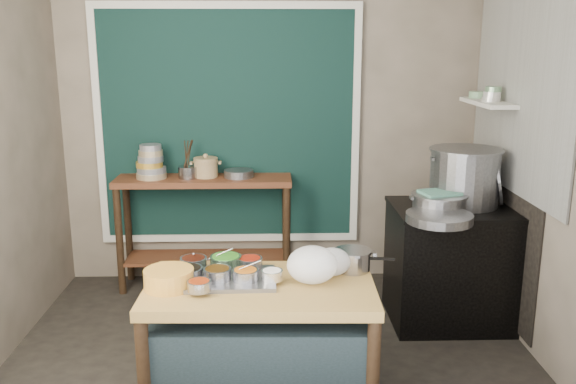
{
  "coord_description": "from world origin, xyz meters",
  "views": [
    {
      "loc": [
        0.0,
        -3.66,
        2.03
      ],
      "look_at": [
        0.12,
        0.25,
        1.07
      ],
      "focal_mm": 38.0,
      "sensor_mm": 36.0,
      "label": 1
    }
  ],
  "objects_px": {
    "stove_block": "(453,266)",
    "stock_pot": "(464,177)",
    "saucepan": "(352,260)",
    "back_counter": "(205,232)",
    "steamer": "(439,203)",
    "ceramic_crock": "(206,169)",
    "yellow_basin": "(169,279)",
    "prep_table": "(261,346)",
    "condiment_tray": "(229,279)",
    "utensil_cup": "(188,172)"
  },
  "relations": [
    {
      "from": "stove_block",
      "to": "stock_pot",
      "type": "relative_size",
      "value": 1.69
    },
    {
      "from": "saucepan",
      "to": "stock_pot",
      "type": "height_order",
      "value": "stock_pot"
    },
    {
      "from": "back_counter",
      "to": "steamer",
      "type": "relative_size",
      "value": 3.65
    },
    {
      "from": "stove_block",
      "to": "ceramic_crock",
      "type": "relative_size",
      "value": 4.28
    },
    {
      "from": "back_counter",
      "to": "yellow_basin",
      "type": "distance_m",
      "value": 1.89
    },
    {
      "from": "yellow_basin",
      "to": "saucepan",
      "type": "distance_m",
      "value": 1.05
    },
    {
      "from": "prep_table",
      "to": "yellow_basin",
      "type": "distance_m",
      "value": 0.65
    },
    {
      "from": "condiment_tray",
      "to": "saucepan",
      "type": "bearing_deg",
      "value": 11.85
    },
    {
      "from": "saucepan",
      "to": "back_counter",
      "type": "bearing_deg",
      "value": 127.99
    },
    {
      "from": "condiment_tray",
      "to": "steamer",
      "type": "relative_size",
      "value": 1.28
    },
    {
      "from": "yellow_basin",
      "to": "stove_block",
      "type": "bearing_deg",
      "value": 30.76
    },
    {
      "from": "steamer",
      "to": "back_counter",
      "type": "bearing_deg",
      "value": 153.78
    },
    {
      "from": "utensil_cup",
      "to": "steamer",
      "type": "relative_size",
      "value": 0.41
    },
    {
      "from": "back_counter",
      "to": "prep_table",
      "type": "bearing_deg",
      "value": -74.79
    },
    {
      "from": "yellow_basin",
      "to": "utensil_cup",
      "type": "distance_m",
      "value": 1.86
    },
    {
      "from": "steamer",
      "to": "ceramic_crock",
      "type": "bearing_deg",
      "value": 152.88
    },
    {
      "from": "condiment_tray",
      "to": "saucepan",
      "type": "xyz_separation_m",
      "value": [
        0.7,
        0.15,
        0.05
      ]
    },
    {
      "from": "saucepan",
      "to": "stock_pot",
      "type": "bearing_deg",
      "value": 51.37
    },
    {
      "from": "prep_table",
      "to": "saucepan",
      "type": "relative_size",
      "value": 5.65
    },
    {
      "from": "prep_table",
      "to": "stock_pot",
      "type": "distance_m",
      "value": 2.0
    },
    {
      "from": "prep_table",
      "to": "back_counter",
      "type": "distance_m",
      "value": 1.89
    },
    {
      "from": "utensil_cup",
      "to": "ceramic_crock",
      "type": "relative_size",
      "value": 0.77
    },
    {
      "from": "condiment_tray",
      "to": "saucepan",
      "type": "relative_size",
      "value": 2.3
    },
    {
      "from": "prep_table",
      "to": "yellow_basin",
      "type": "height_order",
      "value": "yellow_basin"
    },
    {
      "from": "condiment_tray",
      "to": "steamer",
      "type": "xyz_separation_m",
      "value": [
        1.41,
        0.92,
        0.18
      ]
    },
    {
      "from": "yellow_basin",
      "to": "saucepan",
      "type": "bearing_deg",
      "value": 12.93
    },
    {
      "from": "ceramic_crock",
      "to": "prep_table",
      "type": "bearing_deg",
      "value": -75.54
    },
    {
      "from": "stove_block",
      "to": "ceramic_crock",
      "type": "bearing_deg",
      "value": 158.14
    },
    {
      "from": "back_counter",
      "to": "condiment_tray",
      "type": "distance_m",
      "value": 1.82
    },
    {
      "from": "steamer",
      "to": "stock_pot",
      "type": "bearing_deg",
      "value": 39.43
    },
    {
      "from": "back_counter",
      "to": "stock_pot",
      "type": "xyz_separation_m",
      "value": [
        1.96,
        -0.67,
        0.61
      ]
    },
    {
      "from": "stove_block",
      "to": "prep_table",
      "type": "bearing_deg",
      "value": -142.19
    },
    {
      "from": "utensil_cup",
      "to": "steamer",
      "type": "xyz_separation_m",
      "value": [
        1.86,
        -0.84,
        -0.05
      ]
    },
    {
      "from": "ceramic_crock",
      "to": "saucepan",
      "type": "bearing_deg",
      "value": -58.6
    },
    {
      "from": "ceramic_crock",
      "to": "stove_block",
      "type": "bearing_deg",
      "value": -21.86
    },
    {
      "from": "prep_table",
      "to": "condiment_tray",
      "type": "height_order",
      "value": "condiment_tray"
    },
    {
      "from": "condiment_tray",
      "to": "ceramic_crock",
      "type": "height_order",
      "value": "ceramic_crock"
    },
    {
      "from": "yellow_basin",
      "to": "ceramic_crock",
      "type": "relative_size",
      "value": 1.28
    },
    {
      "from": "yellow_basin",
      "to": "prep_table",
      "type": "bearing_deg",
      "value": 4.37
    },
    {
      "from": "yellow_basin",
      "to": "steamer",
      "type": "distance_m",
      "value": 2.0
    },
    {
      "from": "condiment_tray",
      "to": "ceramic_crock",
      "type": "bearing_deg",
      "value": 99.62
    },
    {
      "from": "saucepan",
      "to": "stove_block",
      "type": "bearing_deg",
      "value": 51.34
    },
    {
      "from": "stove_block",
      "to": "condiment_tray",
      "type": "xyz_separation_m",
      "value": [
        -1.58,
        -1.04,
        0.34
      ]
    },
    {
      "from": "steamer",
      "to": "utensil_cup",
      "type": "bearing_deg",
      "value": 155.68
    },
    {
      "from": "ceramic_crock",
      "to": "stock_pot",
      "type": "relative_size",
      "value": 0.39
    },
    {
      "from": "back_counter",
      "to": "stock_pot",
      "type": "height_order",
      "value": "stock_pot"
    },
    {
      "from": "utensil_cup",
      "to": "steamer",
      "type": "bearing_deg",
      "value": -24.32
    },
    {
      "from": "utensil_cup",
      "to": "stove_block",
      "type": "bearing_deg",
      "value": -19.48
    },
    {
      "from": "stove_block",
      "to": "yellow_basin",
      "type": "relative_size",
      "value": 3.35
    },
    {
      "from": "stove_block",
      "to": "utensil_cup",
      "type": "xyz_separation_m",
      "value": [
        -2.02,
        0.72,
        0.57
      ]
    }
  ]
}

